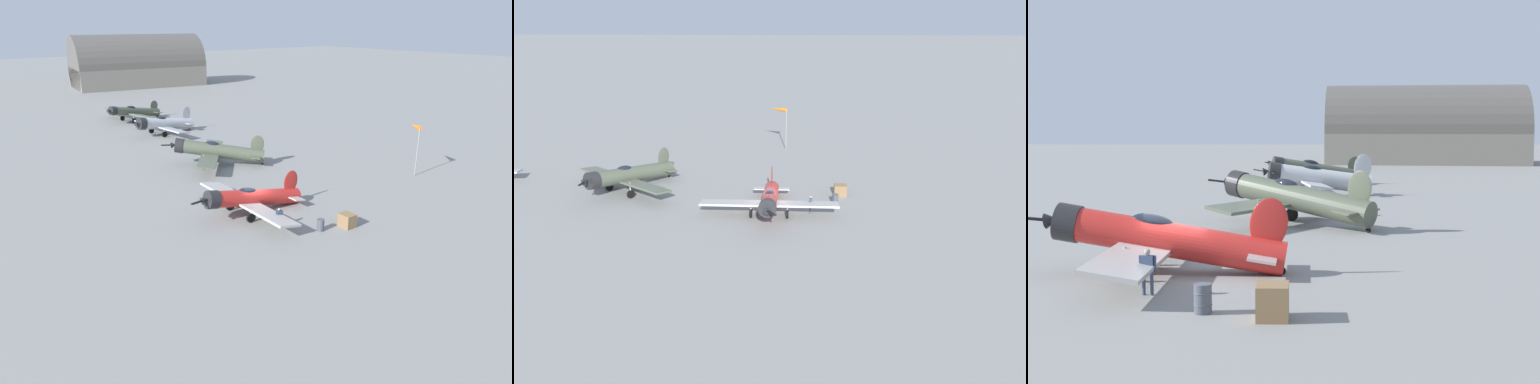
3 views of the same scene
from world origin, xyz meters
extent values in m
plane|color=gray|center=(0.00, 0.00, 0.00)|extent=(400.00, 400.00, 0.00)
cylinder|color=red|center=(0.00, 0.00, 1.31)|extent=(8.94, 1.57, 2.80)
cylinder|color=#232326|center=(-4.20, 0.09, 2.01)|extent=(1.16, 1.51, 1.62)
cone|color=#232326|center=(-4.85, 0.11, 2.12)|extent=(0.66, 0.63, 0.70)
cube|color=black|center=(-5.00, 0.11, 2.12)|extent=(2.87, 1.58, 0.57)
ellipsoid|color=black|center=(-0.88, 0.02, 2.05)|extent=(1.80, 0.80, 0.95)
cube|color=#BCB7B2|center=(-1.06, 0.02, 1.11)|extent=(2.29, 12.15, 0.51)
ellipsoid|color=red|center=(3.70, -0.08, 2.00)|extent=(1.82, 0.16, 2.27)
cube|color=#BCB7B2|center=(3.50, -0.08, 0.80)|extent=(1.18, 3.42, 0.28)
cylinder|color=#999BA0|center=(-1.62, -1.55, 0.87)|extent=(0.14, 0.14, 0.93)
cylinder|color=black|center=(-1.62, -1.55, 0.40)|extent=(0.80, 0.22, 0.80)
cylinder|color=#999BA0|center=(-1.55, 1.62, 0.87)|extent=(0.14, 0.14, 0.93)
cylinder|color=black|center=(-1.55, 1.62, 0.40)|extent=(0.80, 0.22, 0.80)
cylinder|color=black|center=(4.22, -0.09, 0.14)|extent=(0.28, 0.11, 0.28)
cylinder|color=#4C5442|center=(5.10, 13.66, 1.61)|extent=(8.72, 6.93, 2.75)
cylinder|color=#232326|center=(1.39, 16.37, 2.22)|extent=(1.85, 1.96, 1.73)
cone|color=#232326|center=(0.87, 16.75, 2.31)|extent=(0.91, 0.92, 0.74)
cube|color=black|center=(0.75, 16.84, 2.31)|extent=(2.62, 0.27, 0.40)
ellipsoid|color=black|center=(4.33, 14.23, 2.38)|extent=(1.88, 1.66, 0.90)
cube|color=#565E4C|center=(4.17, 14.34, 1.35)|extent=(8.40, 10.54, 0.43)
ellipsoid|color=#4C5442|center=(8.36, 11.29, 2.39)|extent=(1.49, 1.13, 2.20)
cube|color=#565E4C|center=(8.20, 11.41, 1.19)|extent=(2.89, 3.40, 0.24)
cylinder|color=#999BA0|center=(2.74, 13.35, 0.99)|extent=(0.14, 0.14, 1.18)
cylinder|color=black|center=(2.74, 13.35, 0.40)|extent=(0.76, 0.63, 0.80)
cylinder|color=#999BA0|center=(4.68, 16.01, 0.99)|extent=(0.14, 0.14, 1.18)
cylinder|color=black|center=(4.68, 16.01, 0.40)|extent=(0.76, 0.63, 0.80)
cylinder|color=black|center=(8.82, 10.95, 0.14)|extent=(0.29, 0.25, 0.28)
cylinder|color=#384766|center=(-0.24, -3.62, 0.40)|extent=(0.12, 0.12, 0.81)
cylinder|color=#384766|center=(-0.52, -3.59, 0.40)|extent=(0.12, 0.12, 0.81)
cube|color=#384766|center=(-0.38, -3.61, 1.10)|extent=(0.46, 0.27, 0.57)
sphere|color=gray|center=(-0.38, -3.61, 1.50)|extent=(0.21, 0.21, 0.21)
cylinder|color=#384766|center=(-0.11, -3.64, 1.11)|extent=(0.09, 0.09, 0.54)
cylinder|color=#384766|center=(-0.65, -3.57, 1.11)|extent=(0.09, 0.09, 0.54)
cube|color=olive|center=(3.99, -6.68, 0.54)|extent=(0.99, 1.20, 1.07)
cylinder|color=#474C56|center=(1.80, -6.00, 0.47)|extent=(0.57, 0.57, 0.93)
torus|color=#474C56|center=(1.80, -6.00, 0.65)|extent=(0.60, 0.60, 0.04)
torus|color=#474C56|center=(1.80, -6.00, 0.28)|extent=(0.60, 0.60, 0.04)
cylinder|color=gray|center=(19.47, -1.47, 2.56)|extent=(0.10, 0.10, 5.13)
cone|color=orange|center=(20.04, -0.52, 4.98)|extent=(1.62, 2.20, 0.56)
camera|label=1|loc=(-22.15, -30.56, 15.31)|focal=33.72mm
camera|label=2|loc=(-43.63, -1.14, 18.54)|focal=36.95mm
camera|label=3|loc=(4.46, -27.91, 5.81)|focal=50.48mm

